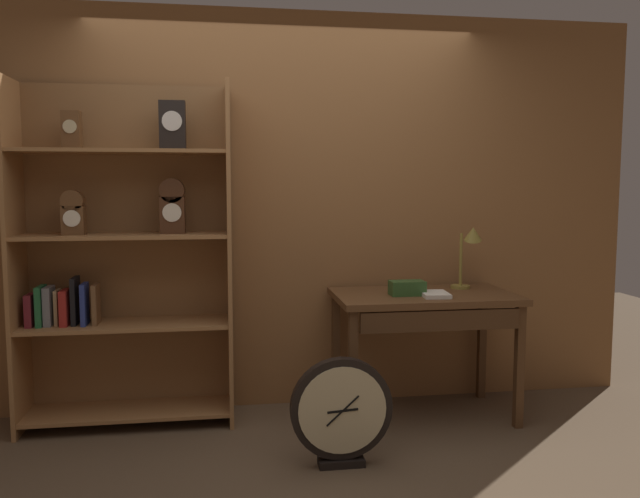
{
  "coord_description": "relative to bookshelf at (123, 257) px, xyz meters",
  "views": [
    {
      "loc": [
        -0.42,
        -2.92,
        1.47
      ],
      "look_at": [
        0.15,
        0.72,
        1.1
      ],
      "focal_mm": 35.64,
      "sensor_mm": 36.0,
      "label": 1
    }
  ],
  "objects": [
    {
      "name": "toolbox_small",
      "position": [
        1.73,
        -0.23,
        -0.19
      ],
      "size": [
        0.21,
        0.12,
        0.09
      ],
      "primitive_type": "cube",
      "color": "#2D5123",
      "rests_on": "workbench"
    },
    {
      "name": "open_repair_manual",
      "position": [
        1.88,
        -0.3,
        -0.23
      ],
      "size": [
        0.18,
        0.23,
        0.02
      ],
      "primitive_type": "cube",
      "rotation": [
        0.0,
        0.0,
        -0.09
      ],
      "color": "silver",
      "rests_on": "workbench"
    },
    {
      "name": "round_clock_large",
      "position": [
        1.2,
        -0.82,
        -0.74
      ],
      "size": [
        0.54,
        0.11,
        0.58
      ],
      "color": "black",
      "rests_on": "ground"
    },
    {
      "name": "ground_plane",
      "position": [
        1.01,
        -1.07,
        -1.04
      ],
      "size": [
        10.0,
        10.0,
        0.0
      ],
      "primitive_type": "plane",
      "color": "brown"
    },
    {
      "name": "back_wood_panel",
      "position": [
        1.01,
        0.21,
        0.26
      ],
      "size": [
        4.8,
        0.05,
        2.6
      ],
      "primitive_type": "cube",
      "color": "brown",
      "rests_on": "ground"
    },
    {
      "name": "desk_lamp",
      "position": [
        2.19,
        -0.06,
        0.04
      ],
      "size": [
        0.2,
        0.2,
        0.43
      ],
      "color": "olive",
      "rests_on": "workbench"
    },
    {
      "name": "bookshelf",
      "position": [
        0.0,
        0.0,
        0.0
      ],
      "size": [
        1.27,
        0.39,
        2.09
      ],
      "color": "#9E6B3D",
      "rests_on": "ground"
    },
    {
      "name": "workbench",
      "position": [
        1.85,
        -0.2,
        -0.34
      ],
      "size": [
        1.13,
        0.66,
        0.8
      ],
      "color": "brown",
      "rests_on": "ground"
    }
  ]
}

